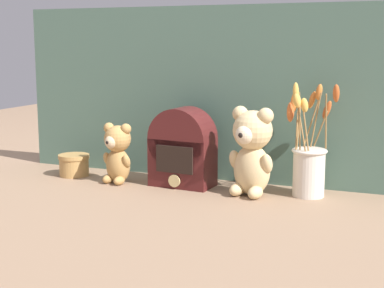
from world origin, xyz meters
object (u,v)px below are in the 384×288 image
object	(u,v)px
teddy_bear_large	(252,150)
decorative_tin_tall	(74,165)
teddy_bear_medium	(117,152)
flower_vase	(309,162)
vintage_radio	(183,149)

from	to	relation	value
teddy_bear_large	decorative_tin_tall	world-z (taller)	teddy_bear_large
teddy_bear_medium	flower_vase	xyz separation A→B (m)	(0.59, 0.07, 0.00)
teddy_bear_large	flower_vase	world-z (taller)	flower_vase
flower_vase	vintage_radio	xyz separation A→B (m)	(-0.39, -0.02, 0.02)
teddy_bear_medium	flower_vase	world-z (taller)	flower_vase
teddy_bear_medium	vintage_radio	world-z (taller)	vintage_radio
flower_vase	decorative_tin_tall	distance (m)	0.78
teddy_bear_large	flower_vase	distance (m)	0.17
teddy_bear_large	vintage_radio	bearing A→B (deg)	172.00
flower_vase	vintage_radio	distance (m)	0.39
vintage_radio	decorative_tin_tall	bearing A→B (deg)	-178.50
flower_vase	decorative_tin_tall	world-z (taller)	flower_vase
teddy_bear_medium	decorative_tin_tall	world-z (taller)	teddy_bear_medium
teddy_bear_medium	vintage_radio	size ratio (longest dim) A/B	0.78
teddy_bear_large	vintage_radio	distance (m)	0.23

